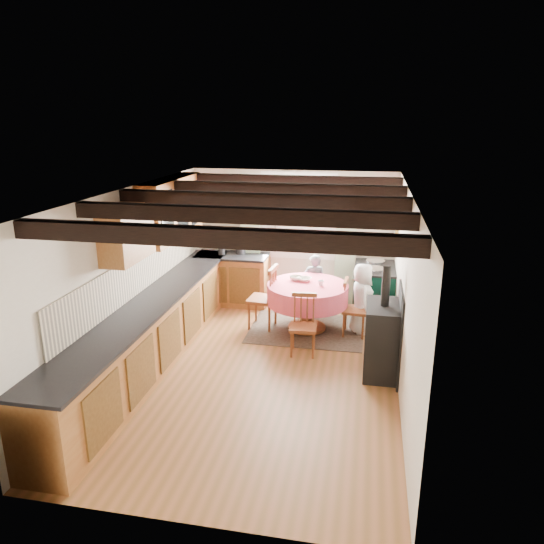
% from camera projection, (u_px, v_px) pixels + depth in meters
% --- Properties ---
extents(floor, '(3.60, 5.50, 0.00)m').
position_uv_depth(floor, '(261.00, 370.00, 6.84)').
color(floor, '#9D5E35').
rests_on(floor, ground).
extents(ceiling, '(3.60, 5.50, 0.00)m').
position_uv_depth(ceiling, '(260.00, 193.00, 6.13)').
color(ceiling, white).
rests_on(ceiling, ground).
extents(wall_back, '(3.60, 0.00, 2.40)m').
position_uv_depth(wall_back, '(293.00, 238.00, 9.06)').
color(wall_back, silver).
rests_on(wall_back, ground).
extents(wall_front, '(3.60, 0.00, 2.40)m').
position_uv_depth(wall_front, '(185.00, 399.00, 3.90)').
color(wall_front, silver).
rests_on(wall_front, ground).
extents(wall_left, '(0.00, 5.50, 2.40)m').
position_uv_depth(wall_left, '(130.00, 278.00, 6.81)').
color(wall_left, silver).
rests_on(wall_left, ground).
extents(wall_right, '(0.00, 5.50, 2.40)m').
position_uv_depth(wall_right, '(405.00, 295.00, 6.16)').
color(wall_right, silver).
rests_on(wall_right, ground).
extents(beam_a, '(3.60, 0.16, 0.16)m').
position_uv_depth(beam_a, '(209.00, 237.00, 4.28)').
color(beam_a, black).
rests_on(beam_a, ceiling).
extents(beam_b, '(3.60, 0.16, 0.16)m').
position_uv_depth(beam_b, '(239.00, 215.00, 5.22)').
color(beam_b, black).
rests_on(beam_b, ceiling).
extents(beam_c, '(3.60, 0.16, 0.16)m').
position_uv_depth(beam_c, '(260.00, 200.00, 6.16)').
color(beam_c, black).
rests_on(beam_c, ceiling).
extents(beam_d, '(3.60, 0.16, 0.16)m').
position_uv_depth(beam_d, '(275.00, 189.00, 7.09)').
color(beam_d, black).
rests_on(beam_d, ceiling).
extents(beam_e, '(3.60, 0.16, 0.16)m').
position_uv_depth(beam_e, '(286.00, 180.00, 8.03)').
color(beam_e, black).
rests_on(beam_e, ceiling).
extents(splash_left, '(0.02, 4.50, 0.55)m').
position_uv_depth(splash_left, '(141.00, 272.00, 7.09)').
color(splash_left, beige).
rests_on(splash_left, wall_left).
extents(splash_back, '(1.40, 0.02, 0.55)m').
position_uv_depth(splash_back, '(238.00, 236.00, 9.23)').
color(splash_back, beige).
rests_on(splash_back, wall_back).
extents(base_cabinet_left, '(0.60, 5.30, 0.88)m').
position_uv_depth(base_cabinet_left, '(154.00, 332.00, 6.98)').
color(base_cabinet_left, '#9F6836').
rests_on(base_cabinet_left, floor).
extents(base_cabinet_back, '(1.30, 0.60, 0.88)m').
position_uv_depth(base_cabinet_back, '(233.00, 280.00, 9.20)').
color(base_cabinet_back, '#9F6836').
rests_on(base_cabinet_back, floor).
extents(worktop_left, '(0.64, 5.30, 0.04)m').
position_uv_depth(worktop_left, '(153.00, 301.00, 6.84)').
color(worktop_left, black).
rests_on(worktop_left, base_cabinet_left).
extents(worktop_back, '(1.30, 0.64, 0.04)m').
position_uv_depth(worktop_back, '(232.00, 256.00, 9.04)').
color(worktop_back, black).
rests_on(worktop_back, base_cabinet_back).
extents(wall_cabinet_glass, '(0.34, 1.80, 0.90)m').
position_uv_depth(wall_cabinet_glass, '(172.00, 208.00, 7.68)').
color(wall_cabinet_glass, '#9F6836').
rests_on(wall_cabinet_glass, wall_left).
extents(wall_cabinet_solid, '(0.34, 0.90, 0.70)m').
position_uv_depth(wall_cabinet_solid, '(127.00, 233.00, 6.29)').
color(wall_cabinet_solid, '#9F6836').
rests_on(wall_cabinet_solid, wall_left).
extents(window_frame, '(1.34, 0.03, 1.54)m').
position_uv_depth(window_frame, '(298.00, 216.00, 8.91)').
color(window_frame, white).
rests_on(window_frame, wall_back).
extents(window_pane, '(1.20, 0.01, 1.40)m').
position_uv_depth(window_pane, '(298.00, 216.00, 8.92)').
color(window_pane, white).
rests_on(window_pane, wall_back).
extents(curtain_left, '(0.35, 0.10, 2.10)m').
position_uv_depth(curtain_left, '(251.00, 243.00, 9.13)').
color(curtain_left, '#BDE0AF').
rests_on(curtain_left, wall_back).
extents(curtain_right, '(0.35, 0.10, 2.10)m').
position_uv_depth(curtain_right, '(345.00, 247.00, 8.83)').
color(curtain_right, '#BDE0AF').
rests_on(curtain_right, wall_back).
extents(curtain_rod, '(2.00, 0.03, 0.03)m').
position_uv_depth(curtain_rod, '(298.00, 182.00, 8.66)').
color(curtain_rod, black).
rests_on(curtain_rod, wall_back).
extents(wall_picture, '(0.04, 0.50, 0.60)m').
position_uv_depth(wall_picture, '(397.00, 219.00, 8.17)').
color(wall_picture, gold).
rests_on(wall_picture, wall_right).
extents(wall_plate, '(0.30, 0.02, 0.30)m').
position_uv_depth(wall_plate, '(353.00, 213.00, 8.70)').
color(wall_plate, silver).
rests_on(wall_plate, wall_back).
extents(rug, '(1.80, 1.40, 0.01)m').
position_uv_depth(rug, '(307.00, 329.00, 8.14)').
color(rug, black).
rests_on(rug, floor).
extents(dining_table, '(1.27, 1.27, 0.77)m').
position_uv_depth(dining_table, '(307.00, 307.00, 8.03)').
color(dining_table, '#F04A4B').
rests_on(dining_table, floor).
extents(chair_near, '(0.41, 0.42, 0.88)m').
position_uv_depth(chair_near, '(303.00, 325.00, 7.20)').
color(chair_near, brown).
rests_on(chair_near, floor).
extents(chair_left, '(0.51, 0.49, 1.04)m').
position_uv_depth(chair_left, '(262.00, 297.00, 8.10)').
color(chair_left, brown).
rests_on(chair_left, floor).
extents(chair_right, '(0.43, 0.41, 0.90)m').
position_uv_depth(chair_right, '(355.00, 308.00, 7.82)').
color(chair_right, brown).
rests_on(chair_right, floor).
extents(aga_range, '(0.66, 1.02, 0.94)m').
position_uv_depth(aga_range, '(374.00, 293.00, 8.45)').
color(aga_range, black).
rests_on(aga_range, floor).
extents(cast_iron_stove, '(0.45, 0.75, 1.50)m').
position_uv_depth(cast_iron_stove, '(383.00, 321.00, 6.56)').
color(cast_iron_stove, black).
rests_on(cast_iron_stove, floor).
extents(child_far, '(0.42, 0.31, 1.06)m').
position_uv_depth(child_far, '(314.00, 284.00, 8.68)').
color(child_far, '#4F575D').
rests_on(child_far, floor).
extents(child_right, '(0.44, 0.60, 1.13)m').
position_uv_depth(child_right, '(362.00, 298.00, 7.90)').
color(child_right, silver).
rests_on(child_right, floor).
extents(bowl_a, '(0.26, 0.26, 0.05)m').
position_uv_depth(bowl_a, '(304.00, 279.00, 8.08)').
color(bowl_a, silver).
rests_on(bowl_a, dining_table).
extents(bowl_b, '(0.23, 0.23, 0.06)m').
position_uv_depth(bowl_b, '(296.00, 278.00, 8.12)').
color(bowl_b, silver).
rests_on(bowl_b, dining_table).
extents(cup, '(0.09, 0.09, 0.08)m').
position_uv_depth(cup, '(321.00, 283.00, 7.85)').
color(cup, silver).
rests_on(cup, dining_table).
extents(canister_tall, '(0.13, 0.13, 0.22)m').
position_uv_depth(canister_tall, '(222.00, 248.00, 9.01)').
color(canister_tall, '#262628').
rests_on(canister_tall, worktop_back).
extents(canister_wide, '(0.18, 0.18, 0.20)m').
position_uv_depth(canister_wide, '(241.00, 248.00, 9.07)').
color(canister_wide, '#262628').
rests_on(canister_wide, worktop_back).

